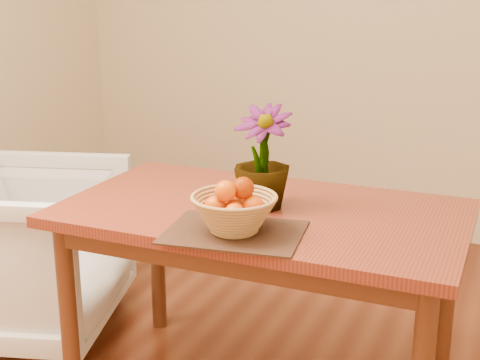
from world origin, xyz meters
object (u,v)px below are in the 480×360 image
at_px(table, 262,231).
at_px(potted_plant, 262,157).
at_px(wicker_basket, 234,215).
at_px(armchair, 21,243).

bearing_deg(table, potted_plant, 119.24).
height_order(table, wicker_basket, wicker_basket).
distance_m(wicker_basket, potted_plant, 0.30).
bearing_deg(wicker_basket, armchair, 164.21).
relative_size(wicker_basket, armchair, 0.33).
bearing_deg(armchair, wicker_basket, -122.23).
relative_size(table, armchair, 1.68).
height_order(wicker_basket, armchair, wicker_basket).
xyz_separation_m(table, potted_plant, (-0.00, 0.01, 0.27)).
xyz_separation_m(wicker_basket, armchair, (-1.16, 0.33, -0.39)).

